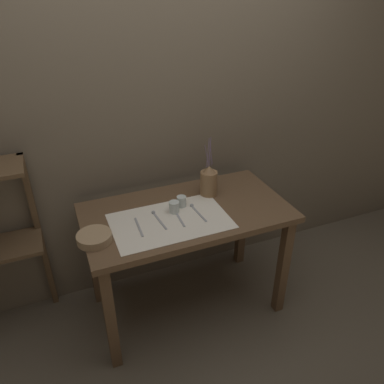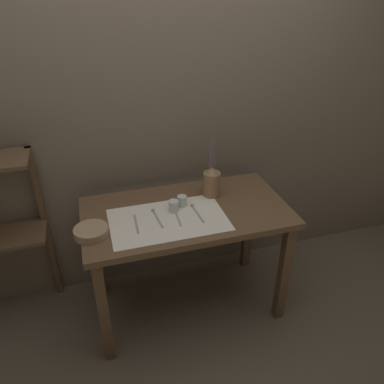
{
  "view_description": "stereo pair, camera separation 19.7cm",
  "coord_description": "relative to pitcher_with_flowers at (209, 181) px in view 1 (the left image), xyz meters",
  "views": [
    {
      "loc": [
        -0.71,
        -1.81,
        2.03
      ],
      "look_at": [
        0.04,
        0.0,
        0.92
      ],
      "focal_mm": 35.0,
      "sensor_mm": 36.0,
      "label": 1
    },
    {
      "loc": [
        -0.52,
        -1.88,
        2.03
      ],
      "look_at": [
        0.04,
        0.0,
        0.92
      ],
      "focal_mm": 35.0,
      "sensor_mm": 36.0,
      "label": 2
    }
  ],
  "objects": [
    {
      "name": "ground_plane",
      "position": [
        -0.21,
        -0.13,
        -0.89
      ],
      "size": [
        12.0,
        12.0,
        0.0
      ],
      "primitive_type": "plane",
      "color": "brown"
    },
    {
      "name": "spoon_inner",
      "position": [
        -0.4,
        -0.12,
        -0.09
      ],
      "size": [
        0.04,
        0.21,
        0.02
      ],
      "color": "#939399",
      "rests_on": "wooden_table"
    },
    {
      "name": "knife_center",
      "position": [
        -0.53,
        -0.2,
        -0.09
      ],
      "size": [
        0.02,
        0.19,
        0.0
      ],
      "color": "#939399",
      "rests_on": "wooden_table"
    },
    {
      "name": "glass_tumbler_far",
      "position": [
        -0.22,
        -0.07,
        -0.06
      ],
      "size": [
        0.06,
        0.06,
        0.07
      ],
      "color": "silver",
      "rests_on": "wooden_table"
    },
    {
      "name": "linen_cloth",
      "position": [
        -0.34,
        -0.2,
        -0.09
      ],
      "size": [
        0.69,
        0.43,
        0.0
      ],
      "color": "silver",
      "rests_on": "wooden_table"
    },
    {
      "name": "wooden_bowl",
      "position": [
        -0.78,
        -0.23,
        -0.07
      ],
      "size": [
        0.19,
        0.19,
        0.05
      ],
      "color": "#9E7F5B",
      "rests_on": "wooden_table"
    },
    {
      "name": "glass_tumbler_near",
      "position": [
        -0.28,
        -0.12,
        -0.06
      ],
      "size": [
        0.06,
        0.06,
        0.07
      ],
      "color": "silver",
      "rests_on": "wooden_table"
    },
    {
      "name": "spoon_outer",
      "position": [
        -0.16,
        -0.14,
        -0.09
      ],
      "size": [
        0.03,
        0.21,
        0.02
      ],
      "color": "#939399",
      "rests_on": "wooden_table"
    },
    {
      "name": "pitcher_with_flowers",
      "position": [
        0.0,
        0.0,
        0.0
      ],
      "size": [
        0.11,
        0.11,
        0.4
      ],
      "color": "olive",
      "rests_on": "wooden_table"
    },
    {
      "name": "stone_wall_back",
      "position": [
        -0.21,
        0.33,
        0.31
      ],
      "size": [
        7.0,
        0.06,
        2.4
      ],
      "color": "#6B5E4C",
      "rests_on": "ground_plane"
    },
    {
      "name": "fork_outer",
      "position": [
        -0.28,
        -0.2,
        -0.09
      ],
      "size": [
        0.02,
        0.19,
        0.0
      ],
      "color": "#939399",
      "rests_on": "wooden_table"
    },
    {
      "name": "wooden_table",
      "position": [
        -0.21,
        -0.13,
        -0.21
      ],
      "size": [
        1.27,
        0.68,
        0.8
      ],
      "color": "brown",
      "rests_on": "ground_plane"
    }
  ]
}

